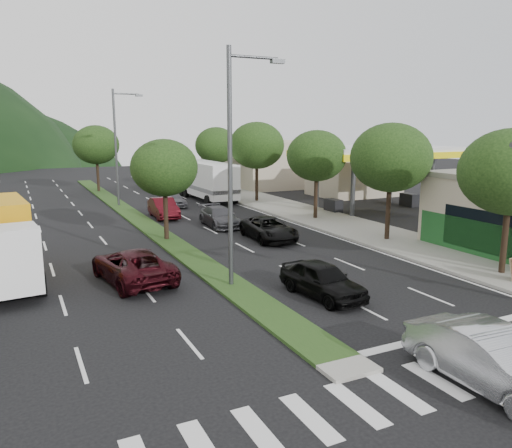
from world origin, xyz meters
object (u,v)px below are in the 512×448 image
car_queue_a (322,280)px  car_queue_e (172,199)px  tree_r_b (391,158)px  car_queue_b (219,217)px  car_queue_d (269,229)px  car_queue_c (164,208)px  tree_r_e (216,145)px  tree_r_d (257,146)px  streetlight_mid (118,142)px  streetlight_near (235,157)px  sedan_silver (492,360)px  tree_r_a (511,172)px  tree_med_far (96,145)px  tree_med_near (164,168)px  suv_maroon (133,265)px  motorhome (207,180)px  tree_r_c (317,156)px

car_queue_a → car_queue_e: 25.65m
tree_r_b → car_queue_b: 12.29m
car_queue_d → car_queue_c: bearing=113.7°
car_queue_a → car_queue_b: bearing=78.0°
tree_r_e → tree_r_d: bearing=-90.0°
streetlight_mid → car_queue_c: streetlight_mid is taller
car_queue_b → streetlight_mid: bearing=112.0°
streetlight_near → sedan_silver: (2.55, -10.92, -4.77)m
tree_r_a → tree_med_far: (-12.00, 40.00, 0.19)m
tree_r_d → streetlight_mid: streetlight_mid is taller
tree_r_e → streetlight_near: bearing=-110.2°
tree_r_d → streetlight_mid: 12.18m
tree_r_b → streetlight_near: 12.47m
sedan_silver → tree_med_near: bearing=97.6°
tree_r_d → car_queue_a: size_ratio=1.69×
car_queue_c → streetlight_near: bearing=-93.1°
tree_r_b → suv_maroon: bearing=-174.8°
car_queue_b → car_queue_c: 5.63m
tree_r_a → suv_maroon: tree_r_a is taller
car_queue_d → car_queue_e: size_ratio=1.27×
streetlight_near → motorhome: 26.87m
tree_r_c → tree_med_near: bearing=-170.5°
car_queue_a → tree_r_d: bearing=64.1°
sedan_silver → car_queue_a: (0.06, 8.07, -0.09)m
tree_r_e → tree_med_near: size_ratio=1.11×
streetlight_mid → motorhome: streetlight_mid is taller
tree_r_d → tree_med_near: tree_r_d is taller
tree_r_d → sedan_silver: (-9.24, -32.92, -4.37)m
streetlight_near → car_queue_d: (5.52, 7.46, -4.90)m
tree_r_e → car_queue_d: 25.67m
car_queue_b → car_queue_e: car_queue_b is taller
suv_maroon → car_queue_a: suv_maroon is taller
tree_med_near → car_queue_d: 7.29m
tree_r_b → suv_maroon: (-15.67, -1.43, -4.28)m
tree_r_b → tree_med_far: 34.18m
tree_r_a → car_queue_e: bearing=106.2°
tree_r_d → tree_r_b: bearing=-90.0°
tree_r_e → car_queue_d: bearing=-104.4°
streetlight_near → suv_maroon: bearing=146.5°
car_queue_a → car_queue_c: size_ratio=0.93×
streetlight_mid → car_queue_c: 8.88m
tree_r_b → car_queue_a: bearing=-143.3°
tree_r_d → car_queue_e: size_ratio=1.84×
sedan_silver → suv_maroon: (-6.43, 13.49, -0.06)m
tree_r_b → suv_maroon: tree_r_b is taller
tree_r_e → car_queue_b: tree_r_e is taller
car_queue_b → car_queue_d: 5.43m
tree_med_far → streetlight_mid: (0.21, -11.00, 0.58)m
tree_med_far → car_queue_e: 14.54m
tree_r_d → streetlight_mid: (-11.79, 3.00, 0.40)m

